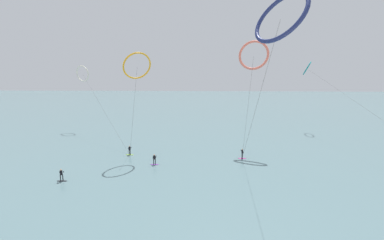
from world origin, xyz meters
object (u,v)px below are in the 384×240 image
object	(u,v)px
surfer_lime	(130,151)
kite_coral	(254,55)
surfer_charcoal	(61,176)
surfer_violet	(154,160)
kite_ivory	(83,74)
kite_amber	(137,66)
kite_navy	(281,18)
kite_teal	(307,69)
surfer_magenta	(242,154)

from	to	relation	value
surfer_lime	kite_coral	world-z (taller)	kite_coral
kite_coral	surfer_charcoal	bearing A→B (deg)	-128.84
surfer_violet	kite_ivory	distance (m)	37.01
surfer_charcoal	surfer_violet	xyz separation A→B (m)	(11.12, 6.69, 0.00)
surfer_violet	kite_coral	distance (m)	25.61
surfer_lime	kite_amber	distance (m)	14.74
surfer_lime	kite_navy	world-z (taller)	kite_navy
surfer_lime	kite_navy	bearing A→B (deg)	171.19
surfer_charcoal	kite_amber	world-z (taller)	kite_amber
kite_teal	kite_navy	world-z (taller)	kite_navy
kite_teal	kite_ivory	world-z (taller)	kite_teal
surfer_charcoal	surfer_lime	bearing A→B (deg)	33.98
surfer_lime	kite_amber	bearing A→B (deg)	-141.19
surfer_violet	kite_amber	world-z (taller)	kite_amber
surfer_violet	kite_navy	world-z (taller)	kite_navy
kite_ivory	kite_coral	world-z (taller)	kite_coral
kite_teal	kite_amber	distance (m)	43.93
surfer_magenta	kite_coral	bearing A→B (deg)	155.92
surfer_lime	kite_ivory	world-z (taller)	kite_ivory
surfer_charcoal	kite_ivory	xyz separation A→B (m)	(-11.91, 32.36, 13.44)
surfer_charcoal	kite_navy	xyz separation A→B (m)	(25.21, -7.60, 17.98)
surfer_lime	surfer_charcoal	bearing A→B (deg)	98.04
kite_teal	kite_coral	distance (m)	24.99
kite_ivory	kite_coral	bearing A→B (deg)	179.77
surfer_magenta	kite_ivory	size ratio (longest dim) A/B	0.08
surfer_charcoal	surfer_lime	size ratio (longest dim) A/B	1.00
kite_amber	kite_coral	world-z (taller)	kite_coral
surfer_charcoal	kite_navy	bearing A→B (deg)	-45.46
surfer_magenta	kite_ivory	distance (m)	45.35
surfer_charcoal	kite_ivory	world-z (taller)	kite_ivory
surfer_violet	kite_ivory	xyz separation A→B (m)	(-23.03, 25.67, 13.44)
surfer_magenta	kite_teal	bearing A→B (deg)	138.23
surfer_magenta	kite_teal	xyz separation A→B (m)	(19.50, 24.60, 14.71)
kite_amber	kite_navy	size ratio (longest dim) A/B	0.84
kite_ivory	surfer_charcoal	bearing A→B (deg)	131.53
surfer_violet	surfer_magenta	bearing A→B (deg)	-158.85
surfer_charcoal	kite_coral	world-z (taller)	kite_coral
kite_ivory	kite_navy	bearing A→B (deg)	154.21
kite_coral	kite_navy	bearing A→B (deg)	-75.87
surfer_lime	surfer_violet	size ratio (longest dim) A/B	1.00
surfer_charcoal	kite_coral	size ratio (longest dim) A/B	0.08
kite_teal	kite_coral	world-z (taller)	kite_coral
surfer_lime	kite_coral	bearing A→B (deg)	-130.69
kite_amber	kite_coral	distance (m)	20.87
surfer_charcoal	kite_amber	size ratio (longest dim) A/B	0.10
surfer_lime	kite_ivory	distance (m)	30.67
surfer_lime	surfer_violet	distance (m)	6.99
kite_ivory	kite_amber	bearing A→B (deg)	154.35
surfer_magenta	surfer_violet	world-z (taller)	same
surfer_lime	surfer_violet	bearing A→B (deg)	174.68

